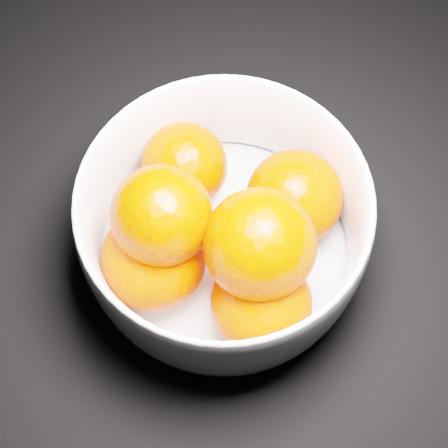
# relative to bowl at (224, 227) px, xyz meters

# --- Properties ---
(bowl) EXTENTS (0.24, 0.24, 0.12)m
(bowl) POSITION_rel_bowl_xyz_m (0.00, 0.00, 0.00)
(bowl) COLOR silver
(bowl) RESTS_ON ground
(orange_pile) EXTENTS (0.19, 0.19, 0.13)m
(orange_pile) POSITION_rel_bowl_xyz_m (-0.00, -0.01, 0.01)
(orange_pile) COLOR #FE3900
(orange_pile) RESTS_ON bowl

